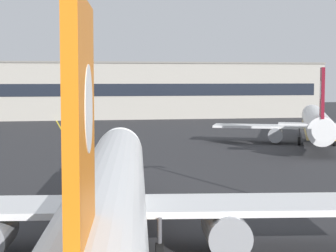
% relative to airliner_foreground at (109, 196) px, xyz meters
% --- Properties ---
extents(taxiway_centreline, '(7.66, 179.86, 0.01)m').
position_rel_airliner_foreground_xyz_m(taxiway_centreline, '(0.49, 21.54, -3.37)').
color(taxiway_centreline, yellow).
rests_on(taxiway_centreline, ground).
extents(airliner_foreground, '(32.35, 41.47, 11.65)m').
position_rel_airliner_foreground_xyz_m(airliner_foreground, '(0.00, 0.00, 0.00)').
color(airliner_foreground, white).
rests_on(airliner_foreground, ground).
extents(airliner_background, '(29.28, 36.84, 10.83)m').
position_rel_airliner_foreground_xyz_m(airliner_background, '(34.09, 49.80, -0.24)').
color(airliner_background, white).
rests_on(airliner_background, ground).
extents(safety_cone_by_nose_gear, '(0.44, 0.44, 0.55)m').
position_rel_airliner_foreground_xyz_m(safety_cone_by_nose_gear, '(1.17, 14.95, -3.11)').
color(safety_cone_by_nose_gear, orange).
rests_on(safety_cone_by_nose_gear, ground).
extents(terminal_building, '(135.75, 12.40, 13.32)m').
position_rel_airliner_foreground_xyz_m(terminal_building, '(-6.54, 111.54, 3.30)').
color(terminal_building, '#9E998E').
rests_on(terminal_building, ground).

